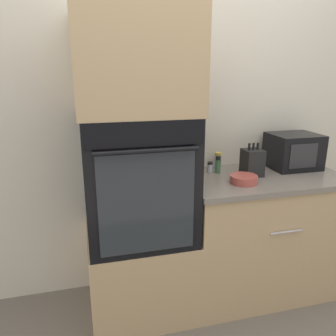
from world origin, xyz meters
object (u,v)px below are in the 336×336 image
(knife_block, at_px, (252,162))
(condiment_jar_near, at_px, (218,165))
(condiment_jar_mid, at_px, (210,167))
(wall_oven, at_px, (138,177))
(condiment_jar_far, at_px, (218,161))
(bowl, at_px, (244,179))
(microwave, at_px, (293,151))
(condiment_jar_back, at_px, (200,169))

(knife_block, bearing_deg, condiment_jar_near, 152.00)
(condiment_jar_near, bearing_deg, condiment_jar_mid, 149.81)
(wall_oven, distance_m, condiment_jar_mid, 0.56)
(knife_block, bearing_deg, condiment_jar_mid, 151.58)
(condiment_jar_near, relative_size, condiment_jar_mid, 1.63)
(knife_block, relative_size, condiment_jar_mid, 3.01)
(condiment_jar_far, bearing_deg, condiment_jar_near, -112.33)
(condiment_jar_mid, distance_m, condiment_jar_far, 0.12)
(bowl, distance_m, condiment_jar_far, 0.35)
(wall_oven, bearing_deg, condiment_jar_mid, 16.48)
(bowl, bearing_deg, knife_block, 46.38)
(microwave, distance_m, condiment_jar_far, 0.55)
(condiment_jar_back, bearing_deg, bowl, -38.54)
(bowl, xyz_separation_m, condiment_jar_back, (-0.23, 0.18, 0.03))
(condiment_jar_far, bearing_deg, microwave, -12.80)
(condiment_jar_far, bearing_deg, wall_oven, -159.23)
(condiment_jar_mid, bearing_deg, knife_block, -28.42)
(condiment_jar_near, distance_m, condiment_jar_far, 0.11)
(condiment_jar_near, height_order, condiment_jar_back, condiment_jar_near)
(condiment_jar_mid, bearing_deg, condiment_jar_near, -30.19)
(condiment_jar_mid, height_order, condiment_jar_far, condiment_jar_far)
(bowl, height_order, condiment_jar_near, condiment_jar_near)
(wall_oven, distance_m, bowl, 0.66)
(knife_block, distance_m, condiment_jar_near, 0.23)
(microwave, bearing_deg, condiment_jar_mid, 176.15)
(condiment_jar_mid, bearing_deg, condiment_jar_far, 41.05)
(knife_block, height_order, bowl, knife_block)
(condiment_jar_back, bearing_deg, condiment_jar_mid, 37.93)
(wall_oven, relative_size, bowl, 4.42)
(condiment_jar_mid, relative_size, condiment_jar_far, 0.63)
(bowl, bearing_deg, condiment_jar_far, 95.23)
(bowl, bearing_deg, condiment_jar_near, 107.48)
(microwave, bearing_deg, bowl, -155.82)
(condiment_jar_far, bearing_deg, condiment_jar_mid, -138.95)
(condiment_jar_mid, distance_m, condiment_jar_back, 0.14)
(wall_oven, relative_size, condiment_jar_far, 6.53)
(microwave, distance_m, condiment_jar_near, 0.58)
(bowl, bearing_deg, condiment_jar_back, 141.46)
(microwave, relative_size, condiment_jar_near, 2.82)
(condiment_jar_near, bearing_deg, microwave, -1.45)
(knife_block, xyz_separation_m, condiment_jar_mid, (-0.25, 0.13, -0.05))
(microwave, relative_size, condiment_jar_mid, 4.59)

